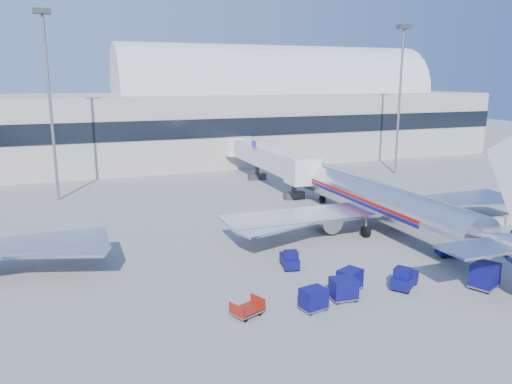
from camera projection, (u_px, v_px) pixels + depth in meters
name	position (u px, v px, depth m)	size (l,w,h in m)	color
ground	(313.00, 259.00, 41.68)	(260.00, 260.00, 0.00)	gray
terminal	(96.00, 121.00, 86.32)	(170.00, 28.15, 21.00)	#B2AA9E
airliner_main	(384.00, 203.00, 48.60)	(32.00, 37.26, 12.07)	silver
jetbridge_near	(262.00, 156.00, 71.53)	(4.40, 27.50, 6.25)	silver
mast_west	(48.00, 78.00, 58.83)	(2.00, 1.20, 22.60)	slate
mast_east	(401.00, 78.00, 76.13)	(2.00, 1.20, 22.60)	slate
barrier_near	(465.00, 226.00, 49.64)	(3.00, 0.55, 0.90)	#9E9E96
barrier_mid	(491.00, 222.00, 50.78)	(3.00, 0.55, 0.90)	#9E9E96
tug_lead	(404.00, 278.00, 35.76)	(2.83, 2.53, 1.67)	#0B0A51
tug_right	(451.00, 248.00, 42.25)	(2.77, 1.96, 1.63)	#0B0A51
tug_left	(290.00, 259.00, 39.62)	(1.66, 2.57, 1.55)	#0B0A51
cart_train_a	(350.00, 279.00, 35.47)	(2.10, 1.90, 1.52)	#0B0A51
cart_train_b	(344.00, 288.00, 33.80)	(1.90, 1.52, 1.58)	#0B0A51
cart_train_c	(313.00, 299.00, 32.35)	(1.91, 1.60, 1.49)	#0B0A51
cart_solo_near	(485.00, 275.00, 35.67)	(2.57, 2.32, 1.85)	#0B0A51
cart_open_red	(247.00, 310.00, 31.63)	(2.33, 2.03, 0.52)	slate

